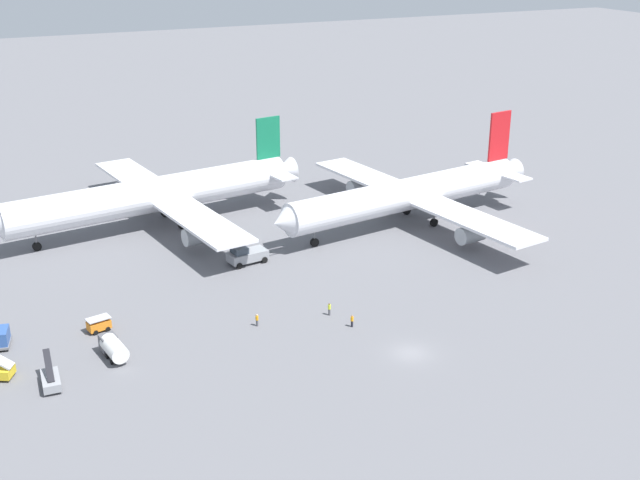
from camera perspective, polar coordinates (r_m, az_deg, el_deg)
ground_plane at (r=92.03m, az=6.43°, el=-7.95°), size 600.00×600.00×0.00m
airliner_at_gate_left at (r=129.43m, az=-11.61°, el=3.11°), size 51.44×49.34×15.04m
airliner_being_pushed at (r=128.84m, az=6.28°, el=3.21°), size 48.83×49.55×15.83m
pushback_tug at (r=114.62m, az=-5.23°, el=-1.05°), size 8.87×3.65×2.94m
gse_fuel_bowser_stubby at (r=92.81m, az=-14.43°, el=-7.34°), size 2.61×5.13×2.40m
gse_belt_loader_portside at (r=89.52m, az=-18.51°, el=-9.34°), size 1.96×4.96×3.02m
gse_baggage_cart_trailing at (r=99.21m, az=-15.37°, el=-5.78°), size 3.01×2.14×1.71m
ground_crew_ramp_agent_by_cones at (r=97.16m, az=-4.48°, el=-5.65°), size 0.36×0.36×1.57m
ground_crew_marshaller_foreground at (r=96.75m, az=2.28°, el=-5.73°), size 0.36×0.36×1.56m
ground_crew_wing_walker_right at (r=99.40m, az=0.66°, el=-4.89°), size 0.36×0.36×1.64m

